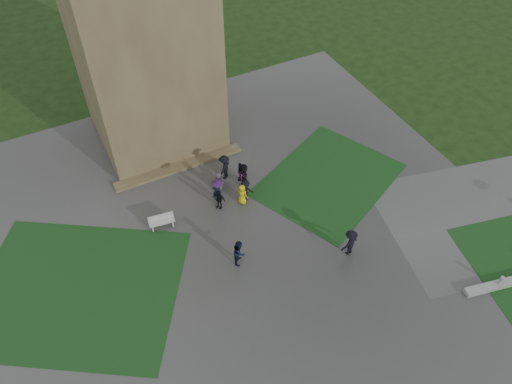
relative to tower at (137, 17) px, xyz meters
name	(u,v)px	position (x,y,z in m)	size (l,w,h in m)	color
ground	(248,286)	(0.00, -15.00, -9.00)	(120.00, 120.00, 0.00)	black
plaza	(233,259)	(0.00, -13.00, -8.99)	(34.00, 34.00, 0.02)	#363633
lawn_inset_left	(77,290)	(-8.50, -11.00, -8.97)	(11.00, 9.00, 0.01)	#123514
lawn_inset_right	(329,180)	(8.50, -10.00, -8.97)	(9.00, 7.00, 0.01)	#123514
tower	(137,17)	(0.00, 0.00, 0.00)	(8.00, 8.00, 18.00)	brown
tower_plinth	(179,167)	(0.00, -4.40, -8.87)	(9.00, 0.80, 0.22)	brown
bench	(162,221)	(-2.77, -8.78, -8.52)	(1.60, 0.68, 0.90)	#B4B3AF
visitor_cluster	(234,180)	(2.43, -8.03, -8.01)	(3.36, 3.66, 2.50)	black
pedestrian_mid	(239,252)	(0.31, -13.29, -8.10)	(0.86, 0.49, 1.76)	black
pedestrian_near	(350,243)	(6.22, -15.61, -8.05)	(1.21, 0.62, 1.87)	black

